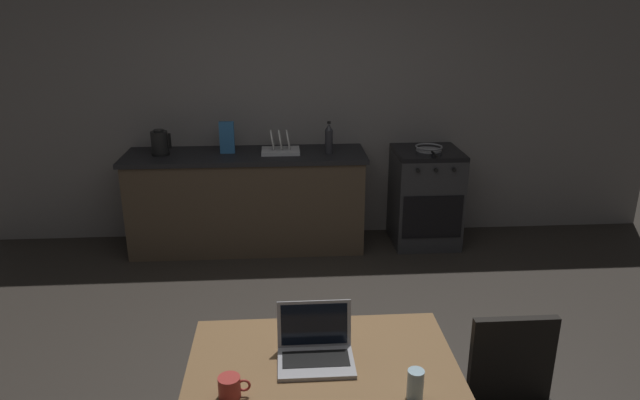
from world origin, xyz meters
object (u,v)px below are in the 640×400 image
electric_kettle (160,143)px  cereal_box (227,138)px  frying_pan (429,148)px  coffee_mug (230,387)px  stove_oven (425,197)px  drinking_glass (415,384)px  dining_table (324,390)px  laptop (315,350)px  bottle (329,138)px  dish_rack (281,148)px

electric_kettle → cereal_box: 0.59m
frying_pan → coffee_mug: (-1.56, -3.13, -0.13)m
stove_oven → drinking_glass: 3.34m
dining_table → electric_kettle: 3.30m
laptop → bottle: size_ratio=1.11×
dining_table → coffee_mug: coffee_mug is taller
dining_table → coffee_mug: 0.40m
laptop → frying_pan: (1.21, 2.91, 0.13)m
stove_oven → dish_rack: (-1.35, 0.00, 0.50)m
dish_rack → laptop: bearing=-87.3°
stove_oven → coffee_mug: 3.53m
electric_kettle → drinking_glass: bearing=-64.0°
bottle → frying_pan: bearing=1.3°
laptop → bottle: bearing=90.3°
stove_oven → coffee_mug: (-1.55, -3.15, 0.34)m
stove_oven → dish_rack: 1.44m
dining_table → bottle: size_ratio=3.93×
frying_pan → coffee_mug: 3.49m
laptop → cereal_box: 3.03m
dish_rack → frying_pan: bearing=-1.2°
laptop → dish_rack: (-0.14, 2.93, 0.15)m
dish_rack → coffee_mug: bearing=-93.7°
drinking_glass → cereal_box: size_ratio=0.43×
dining_table → electric_kettle: size_ratio=5.02×
electric_kettle → cereal_box: cereal_box is taller
coffee_mug → dish_rack: dish_rack is taller
bottle → dish_rack: (-0.43, 0.05, -0.09)m
bottle → cereal_box: bottle is taller
laptop → coffee_mug: laptop is taller
laptop → drinking_glass: 0.46m
stove_oven → drinking_glass: bearing=-104.8°
bottle → frying_pan: 0.93m
laptop → coffee_mug: size_ratio=2.54×
frying_pan → dish_rack: dish_rack is taller
stove_oven → dish_rack: bearing=179.9°
drinking_glass → cereal_box: bearing=106.8°
bottle → drinking_glass: bottle is taller
frying_pan → drinking_glass: (-0.85, -3.18, -0.11)m
drinking_glass → cereal_box: (-0.98, 3.23, 0.23)m
drinking_glass → laptop: bearing=142.9°
coffee_mug → drinking_glass: 0.71m
electric_kettle → drinking_glass: 3.58m
coffee_mug → drinking_glass: drinking_glass is taller
dish_rack → dining_table: bearing=-86.9°
laptop → frying_pan: size_ratio=0.76×
electric_kettle → cereal_box: size_ratio=0.80×
electric_kettle → coffee_mug: size_ratio=1.80×
electric_kettle → bottle: (1.49, -0.05, 0.03)m
frying_pan → coffee_mug: size_ratio=3.35×
coffee_mug → drinking_glass: size_ratio=1.02×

